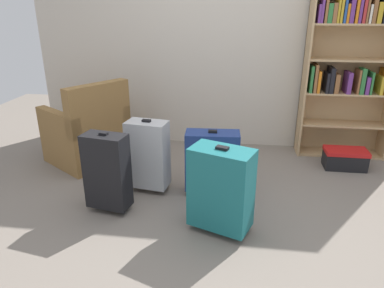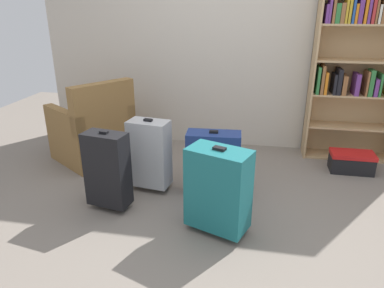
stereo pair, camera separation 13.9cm
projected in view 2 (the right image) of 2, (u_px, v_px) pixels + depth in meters
name	position (u px, v px, depth m)	size (l,w,h in m)	color
ground_plane	(208.00, 224.00, 2.81)	(7.83, 7.83, 0.00)	slate
back_wall	(232.00, 35.00, 4.01)	(4.47, 0.10, 2.60)	beige
bookshelf	(359.00, 64.00, 3.70)	(0.95, 0.29, 1.78)	tan
armchair	(94.00, 132.00, 3.89)	(0.97, 0.97, 0.90)	olive
mug	(129.00, 162.00, 3.80)	(0.12, 0.08, 0.10)	white
storage_box	(352.00, 161.00, 3.66)	(0.43, 0.24, 0.21)	black
suitcase_black	(107.00, 169.00, 2.91)	(0.38, 0.24, 0.70)	black
suitcase_teal	(218.00, 189.00, 2.60)	(0.51, 0.39, 0.69)	#19666B
suitcase_navy_blue	(213.00, 161.00, 3.17)	(0.49, 0.24, 0.61)	navy
suitcase_silver	(150.00, 154.00, 3.23)	(0.39, 0.26, 0.69)	#B7BABF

